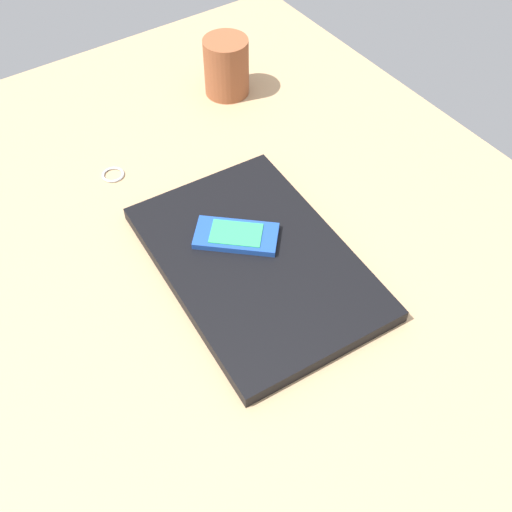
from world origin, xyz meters
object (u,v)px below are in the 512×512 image
cell_phone_on_laptop (236,236)px  key_ring (113,175)px  pen_cup (226,67)px  laptop_closed (256,262)px

cell_phone_on_laptop → key_ring: size_ratio=3.51×
pen_cup → laptop_closed: bearing=-27.1°
laptop_closed → pen_cup: 38.09cm
key_ring → laptop_closed: bearing=16.2°
key_ring → pen_cup: pen_cup is taller
cell_phone_on_laptop → pen_cup: bearing=149.4°
pen_cup → cell_phone_on_laptop: bearing=-30.6°
laptop_closed → pen_cup: bearing=156.5°
key_ring → pen_cup: size_ratio=0.34×
key_ring → cell_phone_on_laptop: bearing=18.3°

